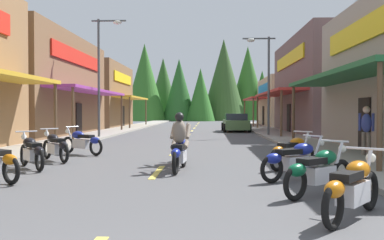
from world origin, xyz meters
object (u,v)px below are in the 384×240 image
motorcycle_parked_right_1 (319,170)px  motorcycle_parked_left_4 (82,141)px  streetlamp_left (103,62)px  streetlamp_right (264,72)px  motorcycle_parked_right_3 (292,151)px  pedestrian_waiting (366,128)px  motorcycle_parked_left_2 (32,151)px  motorcycle_parked_left_3 (55,146)px  parked_car_curbside (236,123)px  motorcycle_parked_right_2 (296,159)px  rider_cruising_trailing (180,143)px  motorcycle_parked_right_0 (352,187)px  rider_cruising_lead (180,147)px

motorcycle_parked_right_1 → motorcycle_parked_left_4: (-6.75, 7.27, 0.00)m
streetlamp_left → streetlamp_right: streetlamp_left is taller
motorcycle_parked_right_3 → pedestrian_waiting: bearing=-4.2°
streetlamp_right → motorcycle_parked_left_4: bearing=-126.5°
streetlamp_right → motorcycle_parked_right_3: size_ratio=3.85×
motorcycle_parked_right_3 → motorcycle_parked_left_2: (-7.24, -0.26, 0.00)m
motorcycle_parked_left_2 → motorcycle_parked_left_3: 1.80m
motorcycle_parked_left_2 → parked_car_curbside: size_ratio=0.40×
motorcycle_parked_right_2 → motorcycle_parked_right_3: 1.98m
pedestrian_waiting → motorcycle_parked_left_4: bearing=-44.2°
motorcycle_parked_right_3 → rider_cruising_trailing: rider_cruising_trailing is taller
motorcycle_parked_right_0 → motorcycle_parked_left_4: 11.29m
motorcycle_parked_right_1 → motorcycle_parked_right_0: bearing=-130.4°
rider_cruising_lead → parked_car_curbside: 21.85m
streetlamp_right → motorcycle_parked_right_2: bearing=-94.8°
motorcycle_parked_right_1 → parked_car_curbside: 24.83m
motorcycle_parked_left_4 → rider_cruising_lead: rider_cruising_lead is taller
motorcycle_parked_right_0 → motorcycle_parked_right_3: size_ratio=1.08×
motorcycle_parked_left_3 → motorcycle_parked_left_2: bearing=139.2°
streetlamp_right → motorcycle_parked_left_4: 14.01m
streetlamp_left → streetlamp_right: (9.52, 1.94, -0.41)m
motorcycle_parked_left_2 → rider_cruising_lead: 4.15m
motorcycle_parked_right_0 → motorcycle_parked_left_3: size_ratio=1.03×
streetlamp_left → pedestrian_waiting: size_ratio=3.91×
motorcycle_parked_right_2 → rider_cruising_lead: size_ratio=0.87×
motorcycle_parked_right_2 → motorcycle_parked_left_4: size_ratio=1.00×
motorcycle_parked_right_1 → streetlamp_left: bearing=75.1°
motorcycle_parked_left_2 → pedestrian_waiting: pedestrian_waiting is taller
motorcycle_parked_left_4 → motorcycle_parked_right_2: bearing=172.0°
motorcycle_parked_right_3 → pedestrian_waiting: 4.04m
rider_cruising_lead → parked_car_curbside: bearing=-3.1°
streetlamp_right → motorcycle_parked_left_4: size_ratio=3.29×
motorcycle_parked_right_3 → motorcycle_parked_left_3: (-7.24, 1.54, 0.00)m
motorcycle_parked_right_3 → rider_cruising_lead: 3.15m
parked_car_curbside → motorcycle_parked_left_2: bearing=160.8°
motorcycle_parked_left_3 → rider_cruising_lead: 4.64m
motorcycle_parked_right_1 → motorcycle_parked_left_2: size_ratio=0.96×
motorcycle_parked_left_4 → rider_cruising_trailing: bearing=176.6°
motorcycle_parked_right_0 → parked_car_curbside: 26.58m
pedestrian_waiting → streetlamp_left: bearing=-79.8°
motorcycle_parked_right_1 → motorcycle_parked_right_3: 3.72m
motorcycle_parked_left_3 → rider_cruising_trailing: bearing=-139.8°
streetlamp_right → pedestrian_waiting: (1.91, -11.79, -2.98)m
motorcycle_parked_right_3 → motorcycle_parked_left_4: bearing=107.2°
motorcycle_parked_right_0 → streetlamp_right: bearing=34.7°
motorcycle_parked_right_1 → rider_cruising_lead: 4.27m
motorcycle_parked_right_3 → rider_cruising_lead: bearing=144.2°
motorcycle_parked_right_0 → motorcycle_parked_right_2: same height
motorcycle_parked_right_1 → rider_cruising_trailing: (-2.95, 4.62, 0.17)m
streetlamp_left → motorcycle_parked_right_1: bearing=-63.2°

